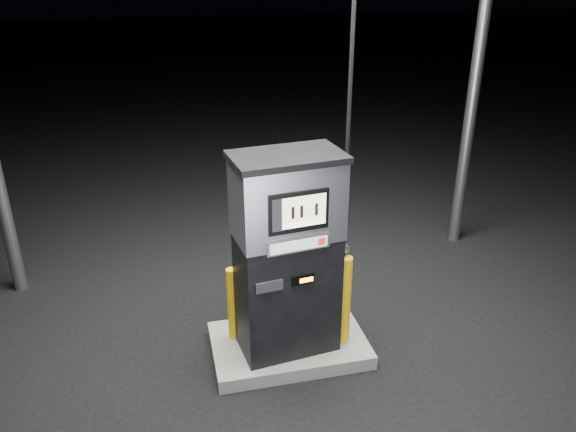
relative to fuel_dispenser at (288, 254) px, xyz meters
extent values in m
plane|color=black|center=(0.03, 0.08, -1.21)|extent=(80.00, 80.00, 0.00)
cube|color=#5E5E59|center=(0.03, 0.08, -1.13)|extent=(1.60, 1.00, 0.15)
cylinder|color=gray|center=(3.03, 2.08, 1.04)|extent=(0.16, 0.16, 4.50)
cube|color=black|center=(0.00, 0.00, -0.43)|extent=(1.01, 0.67, 1.25)
cube|color=#B2B2B9|center=(0.00, 0.00, 0.57)|extent=(1.04, 0.69, 0.75)
cube|color=black|center=(0.00, 0.00, 0.97)|extent=(1.08, 0.73, 0.06)
cube|color=black|center=(0.03, -0.29, 0.56)|extent=(0.56, 0.10, 0.38)
cube|color=beige|center=(0.08, -0.30, 0.59)|extent=(0.41, 0.06, 0.24)
cube|color=white|center=(0.08, -0.30, 0.45)|extent=(0.41, 0.06, 0.05)
cube|color=#B2B2B9|center=(0.03, -0.29, 0.24)|extent=(0.60, 0.10, 0.14)
cube|color=#B0B3B8|center=(0.03, -0.30, 0.24)|extent=(0.55, 0.07, 0.11)
cube|color=#A8200B|center=(0.25, -0.28, 0.24)|extent=(0.07, 0.01, 0.07)
cube|color=black|center=(0.08, -0.28, -0.14)|extent=(0.22, 0.05, 0.09)
cube|color=orange|center=(0.11, -0.29, -0.14)|extent=(0.13, 0.02, 0.05)
cube|color=black|center=(-0.25, -0.32, -0.14)|extent=(0.26, 0.06, 0.10)
cube|color=black|center=(0.52, 0.07, -0.01)|extent=(0.12, 0.19, 0.25)
cylinder|color=gray|center=(0.58, 0.08, -0.01)|extent=(0.10, 0.23, 0.07)
cylinder|color=black|center=(0.56, 0.02, 1.67)|extent=(0.04, 0.04, 3.11)
cylinder|color=gold|center=(-0.52, 0.26, -0.65)|extent=(0.13, 0.13, 0.81)
cylinder|color=gold|center=(0.58, -0.05, -0.57)|extent=(0.15, 0.15, 0.98)
camera|label=1|loc=(-1.09, -4.61, 2.56)|focal=35.00mm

